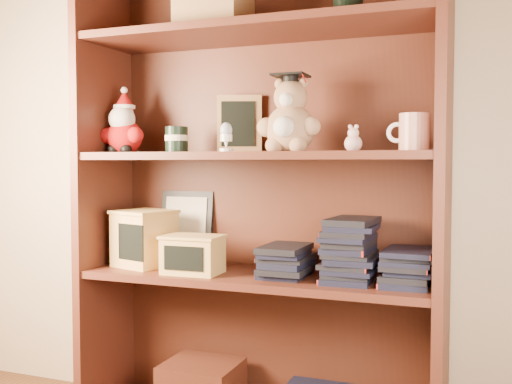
% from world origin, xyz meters
% --- Properties ---
extents(bookcase, '(1.20, 0.35, 1.60)m').
position_xyz_m(bookcase, '(0.06, 1.36, 0.78)').
color(bookcase, '#512317').
rests_on(bookcase, ground).
extents(shelf_lower, '(1.14, 0.33, 0.02)m').
position_xyz_m(shelf_lower, '(0.06, 1.30, 0.54)').
color(shelf_lower, '#512317').
rests_on(shelf_lower, ground).
extents(shelf_upper, '(1.14, 0.33, 0.02)m').
position_xyz_m(shelf_upper, '(0.06, 1.30, 0.94)').
color(shelf_upper, '#512317').
rests_on(shelf_upper, ground).
extents(santa_plush, '(0.17, 0.12, 0.24)m').
position_xyz_m(santa_plush, '(-0.44, 1.30, 1.04)').
color(santa_plush, '#A50F0F').
rests_on(santa_plush, shelf_upper).
extents(teachers_tin, '(0.08, 0.08, 0.09)m').
position_xyz_m(teachers_tin, '(-0.23, 1.30, 1.00)').
color(teachers_tin, black).
rests_on(teachers_tin, shelf_upper).
extents(chalkboard_plaque, '(0.15, 0.11, 0.20)m').
position_xyz_m(chalkboard_plaque, '(-0.04, 1.42, 1.05)').
color(chalkboard_plaque, '#9E7547').
rests_on(chalkboard_plaque, shelf_upper).
extents(egg_cup, '(0.04, 0.04, 0.09)m').
position_xyz_m(egg_cup, '(-0.01, 1.23, 1.00)').
color(egg_cup, white).
rests_on(egg_cup, shelf_upper).
extents(grad_teddy_bear, '(0.21, 0.18, 0.25)m').
position_xyz_m(grad_teddy_bear, '(0.18, 1.30, 1.05)').
color(grad_teddy_bear, '#A97F59').
rests_on(grad_teddy_bear, shelf_upper).
extents(pink_figurine, '(0.05, 0.05, 0.09)m').
position_xyz_m(pink_figurine, '(0.38, 1.30, 0.98)').
color(pink_figurine, beige).
rests_on(pink_figurine, shelf_upper).
extents(teacher_mug, '(0.13, 0.09, 0.11)m').
position_xyz_m(teacher_mug, '(0.56, 1.30, 1.01)').
color(teacher_mug, silver).
rests_on(teacher_mug, shelf_upper).
extents(certificate_frame, '(0.21, 0.05, 0.26)m').
position_xyz_m(certificate_frame, '(-0.27, 1.44, 0.68)').
color(certificate_frame, black).
rests_on(certificate_frame, shelf_lower).
extents(treats_box, '(0.22, 0.22, 0.20)m').
position_xyz_m(treats_box, '(-0.36, 1.30, 0.65)').
color(treats_box, '#DAAD59').
rests_on(treats_box, shelf_lower).
extents(pencils_box, '(0.20, 0.14, 0.13)m').
position_xyz_m(pencils_box, '(-0.14, 1.24, 0.61)').
color(pencils_box, '#DAAD59').
rests_on(pencils_box, shelf_lower).
extents(book_stack_left, '(0.14, 0.20, 0.10)m').
position_xyz_m(book_stack_left, '(0.17, 1.30, 0.60)').
color(book_stack_left, black).
rests_on(book_stack_left, shelf_lower).
extents(book_stack_mid, '(0.14, 0.20, 0.19)m').
position_xyz_m(book_stack_mid, '(0.38, 1.30, 0.65)').
color(book_stack_mid, black).
rests_on(book_stack_mid, shelf_lower).
extents(book_stack_right, '(0.14, 0.20, 0.11)m').
position_xyz_m(book_stack_right, '(0.55, 1.30, 0.61)').
color(book_stack_right, black).
rests_on(book_stack_right, shelf_lower).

